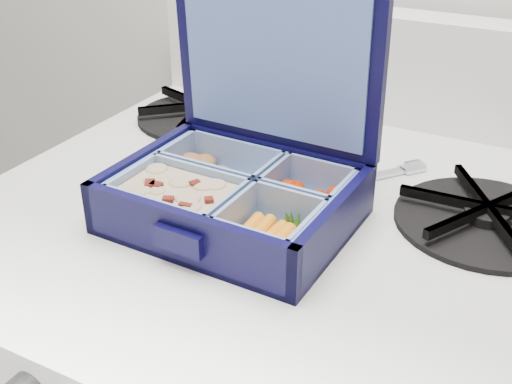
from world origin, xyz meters
The scene contains 4 objects.
bento_box centered at (-0.31, 1.63, 0.88)m, with size 0.21×0.17×0.05m, color black, non-canonical shape.
burner_grate centered at (-0.11, 1.74, 0.87)m, with size 0.17×0.17×0.02m, color black.
burner_grate_rear centered at (-0.48, 1.84, 0.87)m, with size 0.17×0.17×0.02m, color black.
fork centered at (-0.24, 1.76, 0.86)m, with size 0.02×0.16×0.01m, color silver, non-canonical shape.
Camera 1 is at (-0.06, 1.19, 1.17)m, focal length 45.00 mm.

